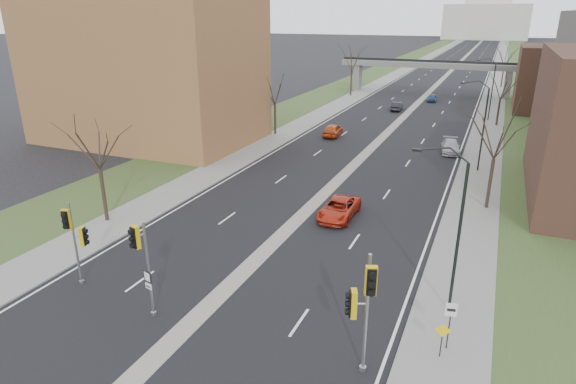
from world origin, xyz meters
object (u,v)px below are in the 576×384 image
Objects in this scene: car_left_near at (333,130)px; car_right_near at (339,209)px; signal_pole_left at (75,233)px; car_right_mid at (451,147)px; signal_pole_right at (363,300)px; car_left_far at (397,106)px; warning_sign at (442,335)px; speed_limit_sign at (450,318)px; car_right_far at (432,98)px; signal_pole_median at (142,254)px.

car_left_near is 0.90× the size of car_right_near.
signal_pole_left is 1.06× the size of car_right_mid.
signal_pole_right reaches higher than car_left_near.
car_left_far is at bearing 77.67° from signal_pole_right.
speed_limit_sign is at bearing 63.02° from warning_sign.
signal_pole_right is 4.94m from speed_limit_sign.
car_left_far is 0.87× the size of car_right_mid.
signal_pole_median is at bearing -98.68° from car_right_far.
signal_pole_left is 16.46m from signal_pole_right.
speed_limit_sign is (14.25, 3.41, -1.88)m from signal_pole_median.
car_left_near is (-3.76, 40.97, -2.88)m from signal_pole_median.
warning_sign is at bearing -17.64° from signal_pole_left.
speed_limit_sign reaches higher than car_right_near.
car_left_near is 1.11× the size of car_left_far.
speed_limit_sign is 15.94m from car_right_near.
car_right_mid is 1.22× the size of car_right_far.
warning_sign is (19.53, 1.62, -2.03)m from signal_pole_left.
car_right_mid is at bearing -84.31° from car_right_far.
signal_pole_right is (16.44, -0.77, 0.43)m from signal_pole_left.
car_left_near is 32.54m from car_right_far.
signal_pole_median reaches higher than car_left_near.
speed_limit_sign is (19.74, 2.35, -1.51)m from signal_pole_left.
signal_pole_median is 1.03× the size of car_right_near.
signal_pole_right is (10.95, 0.29, 0.06)m from signal_pole_median.
warning_sign is at bearing 100.25° from car_left_far.
car_left_near is at bearing 110.13° from signal_pole_median.
signal_pole_median is 0.92× the size of signal_pole_right.
signal_pole_right is 1.24× the size of car_left_near.
car_right_mid is at bearing 89.33° from signal_pole_median.
car_right_far is at bearing 93.22° from car_right_mid.
signal_pole_right is 2.35× the size of speed_limit_sign.
signal_pole_left reaches higher than car_right_near.
car_right_near is at bearing 88.35° from signal_pole_right.
car_right_mid is 34.34m from car_right_far.
car_right_mid is (5.87, 22.51, -0.02)m from car_right_near.
signal_pole_left is 0.99× the size of car_right_near.
signal_pole_left reaches higher than speed_limit_sign.
signal_pole_median is at bearing 86.82° from car_left_far.
signal_pole_left is at bearing -103.09° from car_right_far.
speed_limit_sign is 1.37× the size of warning_sign.
signal_pole_right is at bearing 16.41° from signal_pole_median.
warning_sign is at bearing -118.37° from speed_limit_sign.
signal_pole_median reaches higher than car_right_mid.
warning_sign reaches higher than car_right_far.
car_left_near is at bearing 109.44° from car_right_near.
warning_sign is at bearing -87.35° from car_right_far.
car_left_far is 25.04m from car_right_mid.
signal_pole_left is 2.85× the size of warning_sign.
car_right_near reaches higher than car_right_far.
car_right_mid is (-0.15, 38.52, -3.04)m from signal_pole_right.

